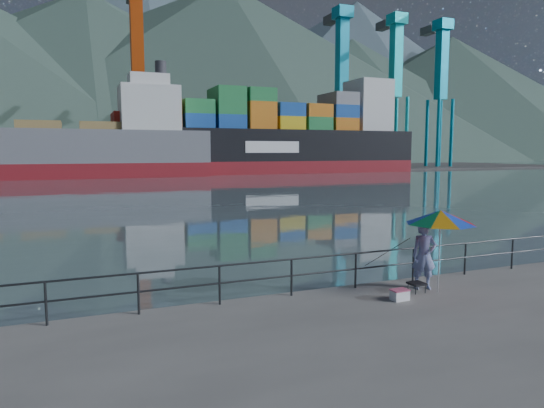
{
  "coord_description": "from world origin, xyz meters",
  "views": [
    {
      "loc": [
        -6.25,
        -9.89,
        3.9
      ],
      "look_at": [
        0.17,
        6.0,
        2.0
      ],
      "focal_mm": 32.0,
      "sensor_mm": 36.0,
      "label": 1
    }
  ],
  "objects_px": {
    "fisherman": "(424,256)",
    "bulk_carrier": "(56,149)",
    "cooler_bag": "(400,295)",
    "beach_umbrella": "(441,217)",
    "container_ship": "(271,140)"
  },
  "relations": [
    {
      "from": "fisherman",
      "to": "bulk_carrier",
      "type": "bearing_deg",
      "value": 120.01
    },
    {
      "from": "fisherman",
      "to": "cooler_bag",
      "type": "bearing_deg",
      "value": -132.97
    },
    {
      "from": "fisherman",
      "to": "beach_umbrella",
      "type": "height_order",
      "value": "beach_umbrella"
    },
    {
      "from": "beach_umbrella",
      "to": "container_ship",
      "type": "relative_size",
      "value": 0.04
    },
    {
      "from": "beach_umbrella",
      "to": "cooler_bag",
      "type": "relative_size",
      "value": 5.2
    },
    {
      "from": "bulk_carrier",
      "to": "container_ship",
      "type": "height_order",
      "value": "container_ship"
    },
    {
      "from": "bulk_carrier",
      "to": "fisherman",
      "type": "bearing_deg",
      "value": -80.44
    },
    {
      "from": "beach_umbrella",
      "to": "fisherman",
      "type": "bearing_deg",
      "value": 105.36
    },
    {
      "from": "bulk_carrier",
      "to": "container_ship",
      "type": "relative_size",
      "value": 0.83
    },
    {
      "from": "fisherman",
      "to": "beach_umbrella",
      "type": "relative_size",
      "value": 0.83
    },
    {
      "from": "beach_umbrella",
      "to": "bulk_carrier",
      "type": "distance_m",
      "value": 70.44
    },
    {
      "from": "beach_umbrella",
      "to": "bulk_carrier",
      "type": "xyz_separation_m",
      "value": [
        -11.74,
        69.42,
        2.06
      ]
    },
    {
      "from": "beach_umbrella",
      "to": "container_ship",
      "type": "distance_m",
      "value": 77.1
    },
    {
      "from": "fisherman",
      "to": "cooler_bag",
      "type": "relative_size",
      "value": 4.3
    },
    {
      "from": "cooler_bag",
      "to": "bulk_carrier",
      "type": "height_order",
      "value": "bulk_carrier"
    }
  ]
}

